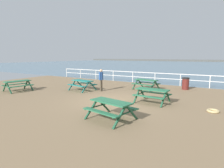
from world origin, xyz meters
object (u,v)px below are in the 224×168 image
object	(u,v)px
picnic_table_far_left	(18,83)
litter_bin	(185,83)
picnic_table_mid_centre	(111,106)
picnic_table_near_right	(82,83)
visitor	(101,79)
picnic_table_far_right	(152,92)
picnic_table_near_left	(146,82)

from	to	relation	value
picnic_table_far_left	litter_bin	world-z (taller)	litter_bin
picnic_table_mid_centre	litter_bin	world-z (taller)	litter_bin
picnic_table_near_right	picnic_table_mid_centre	xyz separation A→B (m)	(5.29, -4.44, 0.00)
picnic_table_far_left	litter_bin	distance (m)	12.95
picnic_table_mid_centre	visitor	distance (m)	6.31
picnic_table_far_right	picnic_table_far_left	bearing A→B (deg)	-165.61
litter_bin	picnic_table_near_right	bearing A→B (deg)	-146.47
picnic_table_near_right	picnic_table_far_left	world-z (taller)	same
picnic_table_near_left	picnic_table_near_right	size ratio (longest dim) A/B	1.02
picnic_table_near_left	visitor	bearing A→B (deg)	-126.67
picnic_table_mid_centre	picnic_table_far_right	bearing A→B (deg)	91.78
picnic_table_mid_centre	visitor	xyz separation A→B (m)	(-3.89, 4.95, 0.36)
picnic_table_near_left	picnic_table_near_right	xyz separation A→B (m)	(-4.06, -2.94, 0.00)
picnic_table_near_right	picnic_table_mid_centre	size ratio (longest dim) A/B	0.98
picnic_table_near_left	picnic_table_far_left	bearing A→B (deg)	-133.77
picnic_table_near_right	picnic_table_far_right	distance (m)	5.91
picnic_table_near_right	picnic_table_far_right	world-z (taller)	same
picnic_table_near_left	picnic_table_far_right	distance (m)	4.20
picnic_table_near_right	visitor	bearing A→B (deg)	28.83
visitor	litter_bin	distance (m)	6.68
picnic_table_near_left	litter_bin	xyz separation A→B (m)	(2.70, 1.54, -0.10)
picnic_table_near_left	picnic_table_near_right	bearing A→B (deg)	-133.15
litter_bin	picnic_table_far_left	bearing A→B (deg)	-146.06
picnic_table_mid_centre	visitor	bearing A→B (deg)	138.83
picnic_table_far_right	litter_bin	bearing A→B (deg)	83.82
picnic_table_mid_centre	picnic_table_far_left	world-z (taller)	same
picnic_table_near_left	litter_bin	world-z (taller)	litter_bin
picnic_table_near_left	litter_bin	size ratio (longest dim) A/B	2.16
visitor	picnic_table_near_left	bearing A→B (deg)	-152.34
picnic_table_near_right	picnic_table_far_right	size ratio (longest dim) A/B	1.06
picnic_table_mid_centre	visitor	world-z (taller)	visitor
picnic_table_near_right	visitor	world-z (taller)	visitor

